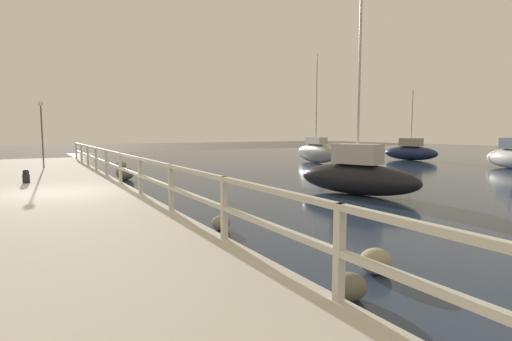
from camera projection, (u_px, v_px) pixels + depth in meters
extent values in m
plane|color=#4C473D|center=(57.00, 203.00, 12.27)|extent=(120.00, 120.00, 0.00)
cube|color=beige|center=(57.00, 198.00, 12.26)|extent=(4.57, 36.00, 0.33)
cube|color=beige|center=(339.00, 253.00, 4.38)|extent=(0.10, 0.10, 1.10)
cube|color=beige|center=(224.00, 208.00, 6.92)|extent=(0.10, 0.10, 1.10)
cube|color=beige|center=(171.00, 187.00, 9.46)|extent=(0.10, 0.10, 1.10)
cube|color=beige|center=(140.00, 176.00, 12.00)|extent=(0.10, 0.10, 1.10)
cube|color=beige|center=(120.00, 168.00, 14.54)|extent=(0.10, 0.10, 1.10)
cube|color=beige|center=(106.00, 162.00, 17.08)|extent=(0.10, 0.10, 1.10)
cube|color=beige|center=(96.00, 158.00, 19.63)|extent=(0.10, 0.10, 1.10)
cube|color=beige|center=(88.00, 155.00, 22.17)|extent=(0.10, 0.10, 1.10)
cube|color=beige|center=(81.00, 153.00, 24.71)|extent=(0.10, 0.10, 1.10)
cube|color=beige|center=(76.00, 151.00, 27.25)|extent=(0.10, 0.10, 1.10)
cube|color=beige|center=(129.00, 156.00, 13.22)|extent=(0.09, 32.50, 0.08)
cube|color=beige|center=(129.00, 171.00, 13.27)|extent=(0.09, 32.50, 0.08)
ellipsoid|color=gray|center=(376.00, 261.00, 6.18)|extent=(0.53, 0.48, 0.40)
ellipsoid|color=#666056|center=(125.00, 174.00, 18.05)|extent=(0.76, 0.68, 0.57)
ellipsoid|color=#666056|center=(349.00, 287.00, 5.21)|extent=(0.48, 0.43, 0.36)
ellipsoid|color=gray|center=(121.00, 165.00, 23.27)|extent=(0.63, 0.57, 0.47)
ellipsoid|color=gray|center=(221.00, 223.00, 8.92)|extent=(0.44, 0.39, 0.33)
cylinder|color=black|center=(26.00, 178.00, 14.45)|extent=(0.24, 0.24, 0.35)
sphere|color=black|center=(26.00, 172.00, 14.43)|extent=(0.22, 0.22, 0.22)
cylinder|color=#514C47|center=(42.00, 137.00, 20.32)|extent=(0.07, 0.07, 3.15)
sphere|color=beige|center=(40.00, 103.00, 20.15)|extent=(0.26, 0.26, 0.26)
ellipsoid|color=gray|center=(316.00, 153.00, 27.95)|extent=(1.84, 5.37, 1.30)
cube|color=beige|center=(316.00, 141.00, 27.86)|extent=(1.01, 2.20, 0.48)
cylinder|color=silver|center=(317.00, 99.00, 27.58)|extent=(0.09, 0.09, 6.20)
ellipsoid|color=black|center=(357.00, 179.00, 13.85)|extent=(2.58, 4.66, 1.08)
cube|color=beige|center=(357.00, 154.00, 13.77)|extent=(1.32, 1.76, 0.68)
cylinder|color=silver|center=(360.00, 68.00, 13.48)|extent=(0.09, 0.09, 6.52)
ellipsoid|color=#192347|center=(411.00, 153.00, 30.25)|extent=(2.67, 4.27, 1.08)
cube|color=#9E937F|center=(411.00, 142.00, 30.17)|extent=(1.46, 1.75, 0.60)
cylinder|color=silver|center=(412.00, 118.00, 29.99)|extent=(0.09, 0.09, 4.21)
ellipsoid|color=white|center=(512.00, 159.00, 23.65)|extent=(2.56, 3.96, 1.16)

